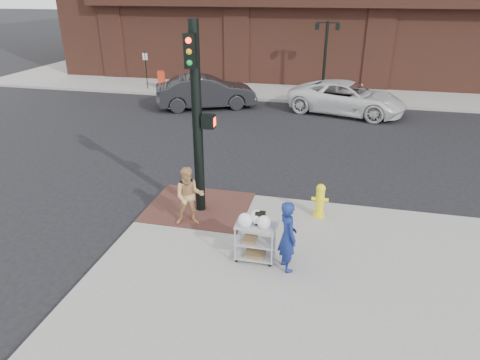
% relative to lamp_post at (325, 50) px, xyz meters
% --- Properties ---
extents(ground, '(220.00, 220.00, 0.00)m').
position_rel_lamp_post_xyz_m(ground, '(-2.00, -16.00, -2.62)').
color(ground, black).
rests_on(ground, ground).
extents(sidewalk_far, '(65.00, 36.00, 0.15)m').
position_rel_lamp_post_xyz_m(sidewalk_far, '(10.50, 16.00, -2.54)').
color(sidewalk_far, gray).
rests_on(sidewalk_far, ground).
extents(brick_curb_ramp, '(2.80, 2.40, 0.01)m').
position_rel_lamp_post_xyz_m(brick_curb_ramp, '(-2.60, -15.10, -2.46)').
color(brick_curb_ramp, '#492822').
rests_on(brick_curb_ramp, sidewalk_near).
extents(lamp_post, '(1.32, 0.22, 4.00)m').
position_rel_lamp_post_xyz_m(lamp_post, '(0.00, 0.00, 0.00)').
color(lamp_post, black).
rests_on(lamp_post, sidewalk_far).
extents(parking_sign, '(0.05, 0.05, 2.20)m').
position_rel_lamp_post_xyz_m(parking_sign, '(-10.50, -1.00, -1.37)').
color(parking_sign, black).
rests_on(parking_sign, sidewalk_far).
extents(traffic_signal_pole, '(0.61, 0.51, 5.00)m').
position_rel_lamp_post_xyz_m(traffic_signal_pole, '(-2.48, -15.23, 0.21)').
color(traffic_signal_pole, black).
rests_on(traffic_signal_pole, sidewalk_near).
extents(woman_blue, '(0.63, 0.71, 1.63)m').
position_rel_lamp_post_xyz_m(woman_blue, '(0.18, -17.40, -1.65)').
color(woman_blue, navy).
rests_on(woman_blue, sidewalk_near).
extents(pedestrian_tan, '(0.92, 0.81, 1.57)m').
position_rel_lamp_post_xyz_m(pedestrian_tan, '(-2.52, -16.01, -1.68)').
color(pedestrian_tan, tan).
rests_on(pedestrian_tan, sidewalk_near).
extents(sedan_dark, '(5.41, 3.74, 1.69)m').
position_rel_lamp_post_xyz_m(sedan_dark, '(-5.80, -4.07, -1.77)').
color(sedan_dark, black).
rests_on(sedan_dark, ground).
extents(minivan_white, '(6.16, 3.97, 1.58)m').
position_rel_lamp_post_xyz_m(minivan_white, '(1.37, -3.52, -1.83)').
color(minivan_white, silver).
rests_on(minivan_white, ground).
extents(utility_cart, '(0.88, 0.50, 1.22)m').
position_rel_lamp_post_xyz_m(utility_cart, '(-0.55, -17.25, -1.91)').
color(utility_cart, '#9A999E').
rests_on(utility_cart, sidewalk_near).
extents(fire_hydrant, '(0.45, 0.31, 0.95)m').
position_rel_lamp_post_xyz_m(fire_hydrant, '(0.73, -14.86, -1.98)').
color(fire_hydrant, yellow).
rests_on(fire_hydrant, sidewalk_near).
extents(newsbox_red, '(0.52, 0.49, 1.01)m').
position_rel_lamp_post_xyz_m(newsbox_red, '(-9.74, -0.56, -1.96)').
color(newsbox_red, red).
rests_on(newsbox_red, sidewalk_far).
extents(newsbox_blue, '(0.41, 0.38, 0.89)m').
position_rel_lamp_post_xyz_m(newsbox_blue, '(-7.09, -0.30, -2.02)').
color(newsbox_blue, navy).
rests_on(newsbox_blue, sidewalk_far).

